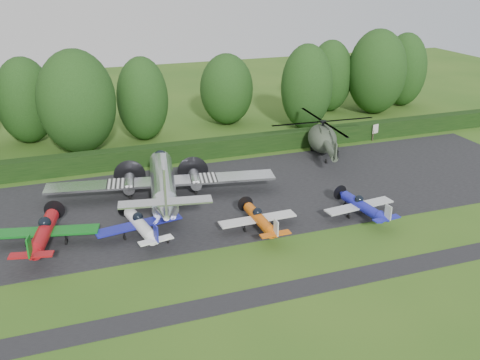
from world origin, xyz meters
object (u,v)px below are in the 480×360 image
object	(u,v)px
helicopter	(323,136)
sign_board	(382,128)
light_plane_red	(44,232)
light_plane_blue	(362,206)
light_plane_white	(141,225)
light_plane_orange	(260,219)
transport_plane	(163,183)

from	to	relation	value
helicopter	sign_board	world-z (taller)	helicopter
light_plane_red	sign_board	size ratio (longest dim) A/B	2.39
helicopter	light_plane_red	bearing A→B (deg)	-176.18
light_plane_blue	sign_board	world-z (taller)	light_plane_blue
light_plane_white	helicopter	world-z (taller)	helicopter
light_plane_blue	helicopter	bearing A→B (deg)	80.66
light_plane_orange	light_plane_blue	xyz separation A→B (m)	(9.21, -0.56, 0.00)
helicopter	sign_board	size ratio (longest dim) A/B	4.02
light_plane_red	light_plane_blue	xyz separation A→B (m)	(25.74, -3.52, -0.24)
light_plane_red	light_plane_white	world-z (taller)	light_plane_red
light_plane_white	helicopter	bearing A→B (deg)	39.86
light_plane_orange	light_plane_blue	size ratio (longest dim) A/B	1.00
light_plane_blue	sign_board	size ratio (longest dim) A/B	1.93
light_plane_white	light_plane_blue	size ratio (longest dim) A/B	1.08
transport_plane	light_plane_white	size ratio (longest dim) A/B	2.85
transport_plane	light_plane_orange	distance (m)	10.21
transport_plane	light_plane_orange	bearing A→B (deg)	-62.28
transport_plane	sign_board	bearing A→B (deg)	8.83
transport_plane	light_plane_red	world-z (taller)	transport_plane
light_plane_white	light_plane_orange	xyz separation A→B (m)	(9.29, -2.08, -0.08)
transport_plane	light_plane_blue	xyz separation A→B (m)	(15.38, -8.66, -0.83)
light_plane_red	light_plane_orange	bearing A→B (deg)	-22.75
helicopter	light_plane_orange	bearing A→B (deg)	-150.03
transport_plane	light_plane_white	bearing A→B (deg)	-127.05
light_plane_orange	helicopter	bearing A→B (deg)	49.39
transport_plane	sign_board	world-z (taller)	transport_plane
light_plane_orange	helicopter	world-z (taller)	helicopter
transport_plane	light_plane_red	distance (m)	11.58
light_plane_blue	helicopter	distance (m)	16.31
light_plane_orange	light_plane_blue	world-z (taller)	light_plane_blue
light_plane_orange	sign_board	bearing A→B (deg)	38.80
helicopter	sign_board	xyz separation A→B (m)	(9.68, 2.75, -0.75)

